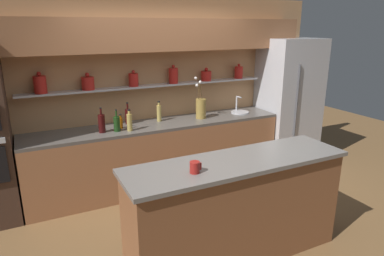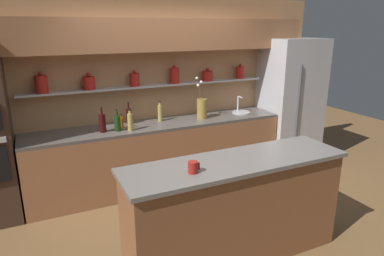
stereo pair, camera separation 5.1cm
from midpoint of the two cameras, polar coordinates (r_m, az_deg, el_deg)
name	(u,v)px [view 1 (the left image)]	position (r m, az deg, el deg)	size (l,w,h in m)	color
ground_plane	(207,226)	(4.08, 2.12, -15.98)	(12.00, 12.00, 0.00)	brown
back_wall_unit	(156,74)	(4.88, -6.35, 8.87)	(5.20, 0.44, 2.60)	tan
back_counter_unit	(160,155)	(4.86, -5.72, -4.45)	(3.55, 0.62, 0.92)	#99603D
island_counter	(236,209)	(3.40, 6.88, -13.24)	(2.17, 0.61, 1.02)	brown
refrigerator	(288,102)	(5.80, 15.49, 4.19)	(0.89, 0.73, 2.02)	#B7B7BC
flower_vase	(201,108)	(4.92, 1.18, 3.43)	(0.17, 0.16, 0.60)	olive
sink_fixture	(240,111)	(5.31, 7.67, 2.80)	(0.27, 0.27, 0.25)	#B7B7BC
bottle_spirit_0	(129,122)	(4.40, -10.70, 1.01)	(0.07, 0.07, 0.28)	tan
bottle_wine_1	(117,124)	(4.42, -12.74, 0.73)	(0.08, 0.08, 0.28)	#193814
bottle_sauce_2	(121,122)	(4.54, -12.12, 0.91)	(0.05, 0.05, 0.19)	#9E4C0A
bottle_spirit_3	(159,113)	(4.79, -5.82, 2.54)	(0.06, 0.06, 0.28)	tan
bottle_wine_4	(102,123)	(4.41, -15.14, 0.78)	(0.08, 0.08, 0.32)	#380C0C
bottle_wine_5	(128,116)	(4.72, -10.93, 1.96)	(0.07, 0.07, 0.30)	#380C0C
coffee_mug	(195,167)	(2.87, -0.05, -6.56)	(0.10, 0.08, 0.10)	maroon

